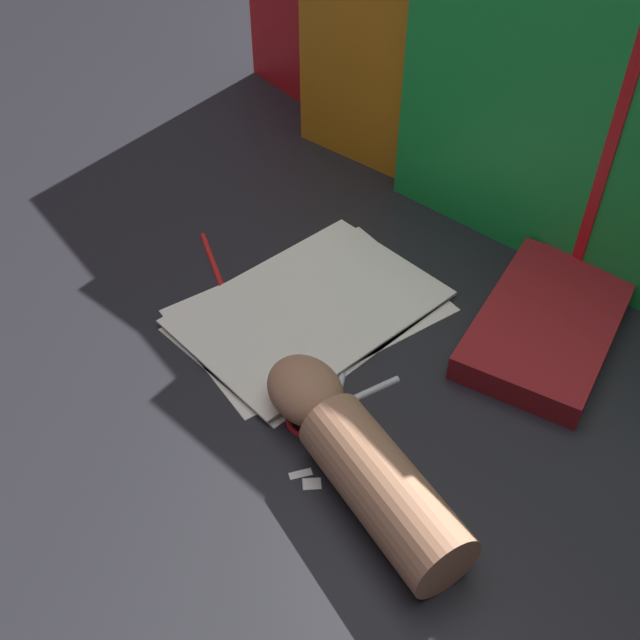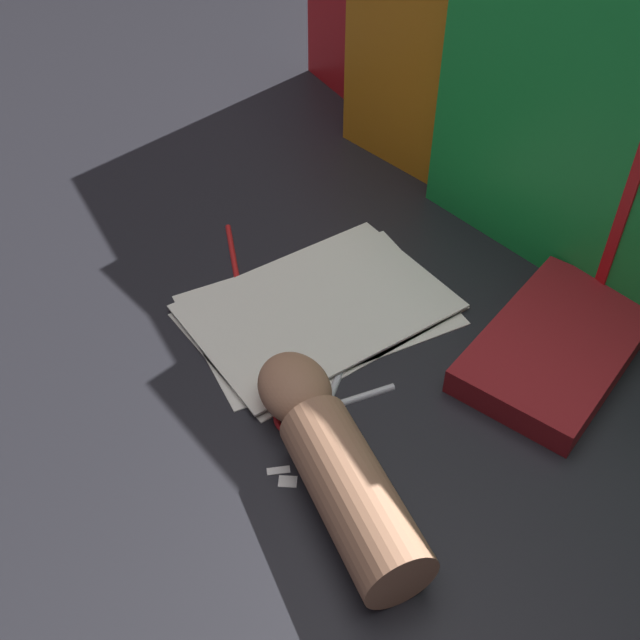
{
  "view_description": "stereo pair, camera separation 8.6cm",
  "coord_description": "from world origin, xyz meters",
  "px_view_note": "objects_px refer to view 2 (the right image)",
  "views": [
    {
      "loc": [
        0.51,
        -0.44,
        0.65
      ],
      "look_at": [
        0.03,
        -0.04,
        0.06
      ],
      "focal_mm": 42.0,
      "sensor_mm": 36.0,
      "label": 1
    },
    {
      "loc": [
        0.56,
        -0.37,
        0.65
      ],
      "look_at": [
        0.03,
        -0.04,
        0.06
      ],
      "focal_mm": 42.0,
      "sensor_mm": 36.0,
      "label": 2
    }
  ],
  "objects_px": {
    "paper_stack": "(319,308)",
    "book_closed": "(557,346)",
    "scissors": "(318,413)",
    "hand_forearm": "(335,462)"
  },
  "relations": [
    {
      "from": "paper_stack",
      "to": "hand_forearm",
      "type": "xyz_separation_m",
      "value": [
        0.23,
        -0.13,
        0.03
      ]
    },
    {
      "from": "book_closed",
      "to": "scissors",
      "type": "distance_m",
      "value": 0.3
    },
    {
      "from": "paper_stack",
      "to": "book_closed",
      "type": "bearing_deg",
      "value": 42.29
    },
    {
      "from": "scissors",
      "to": "hand_forearm",
      "type": "bearing_deg",
      "value": -20.63
    },
    {
      "from": "paper_stack",
      "to": "book_closed",
      "type": "xyz_separation_m",
      "value": [
        0.22,
        0.2,
        0.01
      ]
    },
    {
      "from": "scissors",
      "to": "hand_forearm",
      "type": "height_order",
      "value": "hand_forearm"
    },
    {
      "from": "book_closed",
      "to": "scissors",
      "type": "height_order",
      "value": "book_closed"
    },
    {
      "from": "paper_stack",
      "to": "hand_forearm",
      "type": "relative_size",
      "value": 1.11
    },
    {
      "from": "book_closed",
      "to": "scissors",
      "type": "bearing_deg",
      "value": -103.99
    },
    {
      "from": "paper_stack",
      "to": "book_closed",
      "type": "relative_size",
      "value": 1.13
    }
  ]
}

